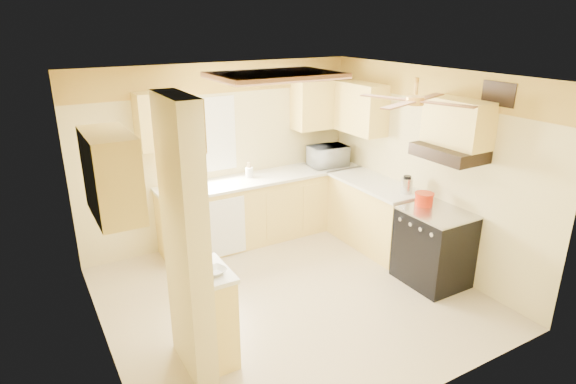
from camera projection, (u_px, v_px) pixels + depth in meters
floor at (290, 297)px, 5.57m from camera, size 4.00×4.00×0.00m
ceiling at (291, 77)px, 4.72m from camera, size 4.00×4.00×0.00m
wall_back at (222, 155)px, 6.69m from camera, size 4.00×0.00×4.00m
wall_front at (419, 272)px, 3.60m from camera, size 4.00×0.00×4.00m
wall_left at (94, 235)px, 4.20m from camera, size 0.00×3.80×3.80m
wall_right at (426, 168)px, 6.09m from camera, size 0.00×3.80×3.80m
wallpaper_border at (218, 78)px, 6.32m from camera, size 4.00×0.02×0.40m
partition_column at (186, 243)px, 4.06m from camera, size 0.20×0.70×2.50m
partition_ledge at (215, 316)px, 4.44m from camera, size 0.25×0.55×0.90m
ledge_top at (212, 271)px, 4.28m from camera, size 0.28×0.58×0.04m
lower_cabinets_back at (264, 208)px, 6.96m from camera, size 3.00×0.60×0.90m
lower_cabinets_right at (374, 215)px, 6.71m from camera, size 0.60×1.40×0.90m
countertop_back at (264, 178)px, 6.79m from camera, size 3.04×0.64×0.04m
countertop_right at (375, 184)px, 6.55m from camera, size 0.64×1.44×0.04m
dishwasher_panel at (225, 228)px, 6.36m from camera, size 0.58×0.02×0.80m
window at (204, 136)px, 6.46m from camera, size 0.92×0.02×1.02m
upper_cab_back_left at (161, 120)px, 5.95m from camera, size 0.60×0.35×0.70m
upper_cab_back_right at (322, 104)px, 7.08m from camera, size 0.90×0.35×0.70m
upper_cab_right at (357, 107)px, 6.82m from camera, size 0.35×1.00×0.70m
upper_cab_left_wall at (112, 175)px, 3.88m from camera, size 0.35×0.75×0.70m
upper_cab_over_stove at (458, 123)px, 5.32m from camera, size 0.35×0.76×0.52m
stove at (434, 247)px, 5.76m from camera, size 0.68×0.77×0.92m
range_hood at (449, 153)px, 5.40m from camera, size 0.50×0.76×0.14m
poster_menu at (194, 173)px, 3.91m from camera, size 0.02×0.42×0.57m
poster_nashville at (199, 245)px, 4.13m from camera, size 0.02×0.42×0.57m
ceiling_light_panel at (275, 76)px, 5.19m from camera, size 1.35×0.95×0.06m
ceiling_fan at (415, 100)px, 4.70m from camera, size 1.15×1.15×0.26m
vent_grate at (499, 94)px, 4.99m from camera, size 0.02×0.40×0.25m
microwave at (328, 156)px, 7.22m from camera, size 0.58×0.42×0.31m
bowl at (216, 271)px, 4.19m from camera, size 0.22×0.22×0.05m
dutch_oven at (424, 199)px, 5.78m from camera, size 0.23×0.23×0.15m
kettle at (407, 185)px, 6.10m from camera, size 0.15×0.15×0.23m
dish_rack at (184, 184)px, 6.20m from camera, size 0.40×0.30×0.23m
utensil_crock at (249, 172)px, 6.72m from camera, size 0.11×0.11×0.22m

